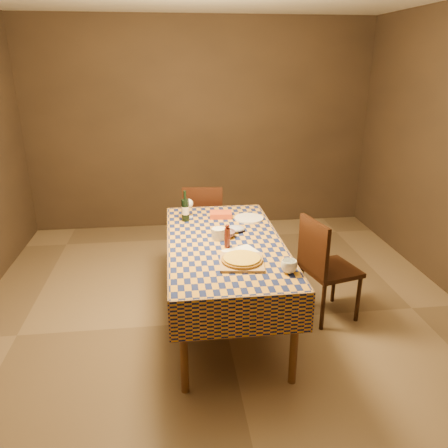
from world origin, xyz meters
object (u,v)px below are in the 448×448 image
object	(u,v)px
chair_far	(203,221)
white_plate	(249,218)
dining_table	(225,249)
wine_bottle	(185,210)
bowl	(226,234)
chair_right	(323,264)
cutting_board	(242,262)
pizza	(242,259)

from	to	relation	value
chair_far	white_plate	bearing A→B (deg)	-60.84
chair_far	dining_table	bearing A→B (deg)	-85.58
dining_table	chair_far	bearing A→B (deg)	94.42
wine_bottle	chair_far	world-z (taller)	wine_bottle
bowl	chair_far	distance (m)	1.13
white_plate	chair_far	bearing A→B (deg)	119.16
bowl	chair_far	xyz separation A→B (m)	(-0.11, 1.10, -0.27)
dining_table	bowl	size ratio (longest dim) A/B	11.38
chair_far	chair_right	xyz separation A→B (m)	(0.95, -1.20, 0.00)
chair_right	chair_far	bearing A→B (deg)	128.12
dining_table	cutting_board	size ratio (longest dim) A/B	5.83
dining_table	chair_right	xyz separation A→B (m)	(0.85, -0.02, -0.17)
pizza	chair_far	size ratio (longest dim) A/B	0.40
dining_table	white_plate	bearing A→B (deg)	59.79
bowl	white_plate	bearing A→B (deg)	56.59
bowl	white_plate	distance (m)	0.49
pizza	chair_far	bearing A→B (deg)	95.71
pizza	white_plate	distance (m)	0.96
pizza	white_plate	size ratio (longest dim) A/B	1.38
pizza	wine_bottle	xyz separation A→B (m)	(-0.37, 0.97, 0.07)
cutting_board	bowl	world-z (taller)	bowl
wine_bottle	chair_right	distance (m)	1.33
chair_right	cutting_board	bearing A→B (deg)	-151.94
chair_far	bowl	bearing A→B (deg)	-84.22
pizza	chair_far	distance (m)	1.65
chair_far	pizza	bearing A→B (deg)	-84.29
white_plate	chair_right	size ratio (longest dim) A/B	0.29
bowl	chair_far	bearing A→B (deg)	95.78
dining_table	chair_far	world-z (taller)	chair_far
pizza	dining_table	bearing A→B (deg)	99.14
pizza	chair_far	world-z (taller)	chair_far
bowl	wine_bottle	size ratio (longest dim) A/B	0.56
white_plate	chair_far	xyz separation A→B (m)	(-0.38, 0.68, -0.26)
dining_table	pizza	world-z (taller)	pizza
wine_bottle	cutting_board	bearing A→B (deg)	-69.04
dining_table	cutting_board	distance (m)	0.45
white_plate	cutting_board	bearing A→B (deg)	-103.19
pizza	chair_right	xyz separation A→B (m)	(0.78, 0.42, -0.28)
wine_bottle	chair_far	distance (m)	0.77
chair_right	wine_bottle	bearing A→B (deg)	154.56
dining_table	chair_far	xyz separation A→B (m)	(-0.09, 1.18, -0.17)
bowl	white_plate	world-z (taller)	bowl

